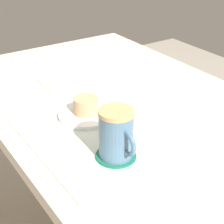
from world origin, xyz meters
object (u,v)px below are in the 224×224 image
object	(u,v)px
dining_table	(131,130)
pastry	(86,106)
pastry_plate	(86,115)
coffee_mug	(117,134)

from	to	relation	value
dining_table	pastry	distance (m)	0.19
dining_table	pastry_plate	distance (m)	0.17
dining_table	coffee_mug	size ratio (longest dim) A/B	11.17
coffee_mug	pastry	bearing A→B (deg)	169.40
coffee_mug	dining_table	bearing A→B (deg)	135.75
dining_table	coffee_mug	xyz separation A→B (m)	(0.19, -0.18, 0.15)
pastry_plate	coffee_mug	world-z (taller)	coffee_mug
dining_table	pastry	bearing A→B (deg)	-98.99
pastry_plate	pastry	bearing A→B (deg)	0.00
dining_table	pastry_plate	xyz separation A→B (m)	(-0.02, -0.14, 0.09)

